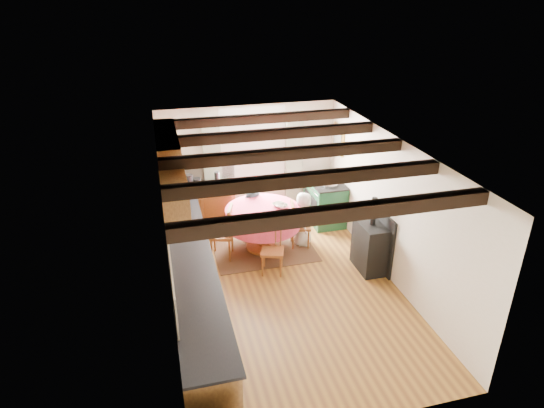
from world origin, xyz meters
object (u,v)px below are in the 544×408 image
object	(u,v)px
chair_near	(272,250)
child_right	(303,219)
dining_table	(263,229)
aga_range	(325,201)
chair_left	(221,232)
cup	(278,216)
child_far	(253,208)
chair_right	(300,224)
cast_iron_stove	(371,234)

from	to	relation	value
chair_near	child_right	world-z (taller)	child_right
dining_table	aga_range	size ratio (longest dim) A/B	1.40
chair_left	child_right	distance (m)	1.57
chair_left	aga_range	size ratio (longest dim) A/B	1.02
cup	child_far	bearing A→B (deg)	102.50
aga_range	cup	xyz separation A→B (m)	(-1.34, -1.23, 0.42)
aga_range	chair_left	bearing A→B (deg)	-158.88
chair_left	child_right	world-z (taller)	child_right
dining_table	cup	bearing A→B (deg)	-69.15
dining_table	child_far	xyz separation A→B (m)	(-0.07, 0.61, 0.15)
chair_right	aga_range	size ratio (longest dim) A/B	0.90
dining_table	cup	xyz separation A→B (m)	(0.17, -0.44, 0.46)
aga_range	child_far	size ratio (longest dim) A/B	0.87
cast_iron_stove	chair_right	bearing A→B (deg)	130.43
chair_left	aga_range	world-z (taller)	chair_left
dining_table	chair_near	xyz separation A→B (m)	(-0.04, -0.82, 0.03)
dining_table	child_far	distance (m)	0.63
dining_table	aga_range	bearing A→B (deg)	27.63
cup	dining_table	bearing A→B (deg)	110.85
dining_table	cast_iron_stove	size ratio (longest dim) A/B	1.01
chair_left	chair_right	world-z (taller)	chair_left
cast_iron_stove	child_far	world-z (taller)	cast_iron_stove
cast_iron_stove	child_far	bearing A→B (deg)	134.09
chair_near	chair_right	bearing A→B (deg)	64.66
chair_near	chair_left	distance (m)	1.04
dining_table	cup	size ratio (longest dim) A/B	14.74
chair_near	chair_right	distance (m)	1.06
child_far	cast_iron_stove	bearing A→B (deg)	121.77
cast_iron_stove	child_far	distance (m)	2.42
chair_right	aga_range	distance (m)	1.17
aga_range	chair_right	bearing A→B (deg)	-133.70
chair_near	chair_right	xyz separation A→B (m)	(0.74, 0.76, 0.00)
chair_left	child_right	size ratio (longest dim) A/B	0.95
dining_table	child_right	distance (m)	0.78
chair_left	child_far	distance (m)	1.02
child_far	cup	distance (m)	1.12
dining_table	chair_right	size ratio (longest dim) A/B	1.54
cup	chair_left	bearing A→B (deg)	160.59
dining_table	chair_right	world-z (taller)	chair_right
dining_table	cast_iron_stove	bearing A→B (deg)	-34.92
chair_right	cup	xyz separation A→B (m)	(-0.54, -0.38, 0.43)
dining_table	chair_near	world-z (taller)	chair_near
chair_near	aga_range	world-z (taller)	aga_range
chair_right	aga_range	bearing A→B (deg)	-32.19
cast_iron_stove	cup	xyz separation A→B (m)	(-1.45, 0.69, 0.19)
chair_right	child_right	xyz separation A→B (m)	(0.07, 0.04, 0.08)
child_far	aga_range	bearing A→B (deg)	174.25
chair_near	dining_table	bearing A→B (deg)	106.17
dining_table	cast_iron_stove	xyz separation A→B (m)	(1.62, -1.13, 0.26)
chair_left	cup	size ratio (longest dim) A/B	10.76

